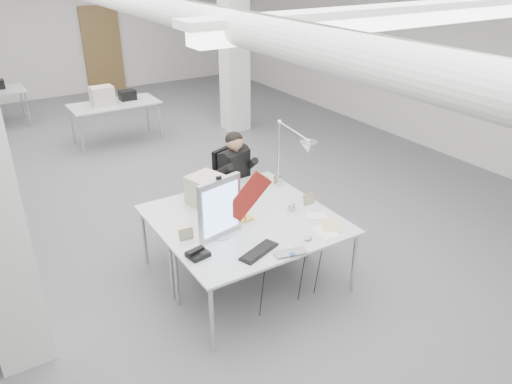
# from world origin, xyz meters

# --- Properties ---
(room_shell) EXTENTS (10.04, 14.04, 3.24)m
(room_shell) POSITION_xyz_m (0.04, 0.13, 1.69)
(room_shell) COLOR #59595C
(room_shell) RESTS_ON ground
(desk_main) EXTENTS (1.80, 0.90, 0.02)m
(desk_main) POSITION_xyz_m (0.00, -2.50, 0.74)
(desk_main) COLOR silver
(desk_main) RESTS_ON room_shell
(desk_second) EXTENTS (1.80, 0.90, 0.02)m
(desk_second) POSITION_xyz_m (0.00, -1.60, 0.74)
(desk_second) COLOR silver
(desk_second) RESTS_ON room_shell
(bg_desk_a) EXTENTS (1.60, 0.80, 0.02)m
(bg_desk_a) POSITION_xyz_m (0.20, 3.00, 0.74)
(bg_desk_a) COLOR silver
(bg_desk_a) RESTS_ON room_shell
(office_chair) EXTENTS (0.62, 0.62, 0.99)m
(office_chair) POSITION_xyz_m (0.46, -1.02, 0.49)
(office_chair) COLOR black
(office_chair) RESTS_ON room_shell
(seated_person) EXTENTS (0.68, 0.75, 0.93)m
(seated_person) POSITION_xyz_m (0.46, -1.07, 0.90)
(seated_person) COLOR black
(seated_person) RESTS_ON office_chair
(monitor) EXTENTS (0.50, 0.15, 0.62)m
(monitor) POSITION_xyz_m (-0.38, -2.24, 1.07)
(monitor) COLOR #A2A2A6
(monitor) RESTS_ON desk_main
(pennant) EXTENTS (0.49, 0.14, 0.54)m
(pennant) POSITION_xyz_m (-0.08, -2.27, 1.13)
(pennant) COLOR maroon
(pennant) RESTS_ON monitor
(keyboard) EXTENTS (0.47, 0.29, 0.02)m
(keyboard) POSITION_xyz_m (-0.22, -2.70, 0.77)
(keyboard) COLOR black
(keyboard) RESTS_ON desk_main
(laptop) EXTENTS (0.35, 0.27, 0.02)m
(laptop) POSITION_xyz_m (0.01, -2.92, 0.77)
(laptop) COLOR #AFAEB3
(laptop) RESTS_ON desk_main
(mouse) EXTENTS (0.09, 0.07, 0.04)m
(mouse) POSITION_xyz_m (0.31, -2.76, 0.77)
(mouse) COLOR #ACACB0
(mouse) RESTS_ON desk_main
(bankers_lamp) EXTENTS (0.33, 0.18, 0.35)m
(bankers_lamp) POSITION_xyz_m (-0.01, -2.08, 0.93)
(bankers_lamp) COLOR #C68C3D
(bankers_lamp) RESTS_ON desk_main
(desk_phone) EXTENTS (0.21, 0.20, 0.05)m
(desk_phone) POSITION_xyz_m (-0.74, -2.45, 0.78)
(desk_phone) COLOR black
(desk_phone) RESTS_ON desk_main
(picture_frame_left) EXTENTS (0.15, 0.06, 0.11)m
(picture_frame_left) POSITION_xyz_m (-0.70, -2.11, 0.81)
(picture_frame_left) COLOR tan
(picture_frame_left) RESTS_ON desk_main
(picture_frame_right) EXTENTS (0.16, 0.05, 0.12)m
(picture_frame_right) POSITION_xyz_m (0.79, -2.15, 0.82)
(picture_frame_right) COLOR tan
(picture_frame_right) RESTS_ON desk_main
(desk_clock) EXTENTS (0.10, 0.03, 0.09)m
(desk_clock) POSITION_xyz_m (0.53, -2.18, 0.81)
(desk_clock) COLOR #A8A7AC
(desk_clock) RESTS_ON desk_main
(paper_stack_a) EXTENTS (0.23, 0.30, 0.01)m
(paper_stack_a) POSITION_xyz_m (0.55, -2.74, 0.76)
(paper_stack_a) COLOR white
(paper_stack_a) RESTS_ON desk_main
(paper_stack_b) EXTENTS (0.31, 0.32, 0.01)m
(paper_stack_b) POSITION_xyz_m (0.68, -2.67, 0.76)
(paper_stack_b) COLOR #CFBE7B
(paper_stack_b) RESTS_ON desk_main
(paper_stack_c) EXTENTS (0.27, 0.25, 0.01)m
(paper_stack_c) POSITION_xyz_m (0.68, -2.42, 0.76)
(paper_stack_c) COLOR white
(paper_stack_c) RESTS_ON desk_main
(beige_monitor) EXTENTS (0.43, 0.42, 0.33)m
(beige_monitor) POSITION_xyz_m (-0.18, -1.52, 0.92)
(beige_monitor) COLOR #BFB79F
(beige_monitor) RESTS_ON desk_second
(architect_lamp) EXTENTS (0.45, 0.77, 0.93)m
(architect_lamp) POSITION_xyz_m (0.77, -1.82, 1.22)
(architect_lamp) COLOR silver
(architect_lamp) RESTS_ON desk_second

